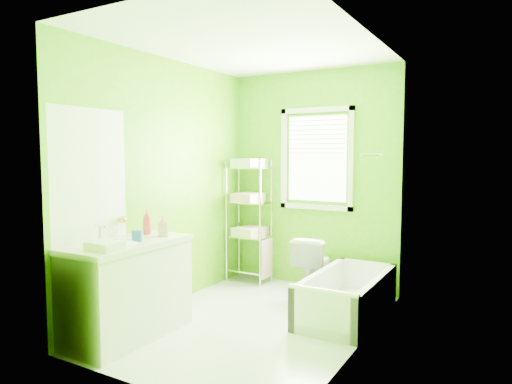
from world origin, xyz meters
The scene contains 9 objects.
ground centered at (0.00, 0.00, 0.00)m, with size 2.90×2.90×0.00m, color silver.
room_envelope centered at (0.00, 0.00, 1.55)m, with size 2.14×2.94×2.62m.
window centered at (0.05, 1.42, 1.61)m, with size 0.92×0.05×1.22m.
door centered at (-1.04, -1.00, 1.00)m, with size 0.09×0.80×2.00m.
right_wall_decor centered at (1.04, -0.02, 1.32)m, with size 0.04×1.48×1.17m.
bathtub centered at (0.73, 0.58, 0.14)m, with size 0.64×1.38×0.45m.
toilet centered at (0.15, 1.13, 0.34)m, with size 0.38×0.66×0.67m, color white.
vanity centered at (-0.77, -0.86, 0.45)m, with size 0.58×1.13×1.08m.
wire_shelf_unit centered at (-0.74, 1.21, 0.94)m, with size 0.52×0.41×1.55m.
Camera 1 is at (2.15, -3.68, 1.60)m, focal length 32.00 mm.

